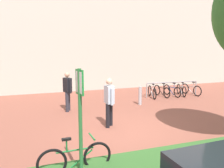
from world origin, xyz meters
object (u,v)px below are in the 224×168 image
Objects in this scene: person_shirt_white at (109,99)px; parking_sign_post at (80,108)px; bike_at_sign at (75,159)px; bike_rack_cluster at (172,90)px; person_suited_navy at (67,89)px; bollard_steel at (140,96)px.

parking_sign_post is at bearing -118.99° from person_shirt_white.
parking_sign_post is 1.41× the size of bike_at_sign.
bike_rack_cluster is 1.86× the size of person_suited_navy.
person_suited_navy and person_shirt_white have the same top height.
person_shirt_white is at bearing -133.93° from bollard_steel.
person_suited_navy reaches higher than bollard_steel.
person_suited_navy is at bearing 112.17° from person_shirt_white.
parking_sign_post reaches higher than bike_rack_cluster.
bike_at_sign is at bearing 108.10° from parking_sign_post.
parking_sign_post is at bearing -71.90° from bike_at_sign.
bike_rack_cluster is at bearing 36.80° from person_shirt_white.
bike_rack_cluster is at bearing 45.24° from parking_sign_post.
person_shirt_white is at bearing 57.77° from bike_at_sign.
person_shirt_white reaches higher than bike_rack_cluster.
person_shirt_white is (1.74, 2.76, 0.63)m from bike_at_sign.
person_suited_navy is at bearing -179.96° from bollard_steel.
bollard_steel is at bearing -154.48° from bike_rack_cluster.
parking_sign_post is at bearing -96.42° from person_suited_navy.
bollard_steel is (4.20, 5.32, 0.10)m from bike_at_sign.
bollard_steel is at bearing 0.04° from person_suited_navy.
bike_at_sign is 5.40m from person_suited_navy.
parking_sign_post is 5.62m from person_suited_navy.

